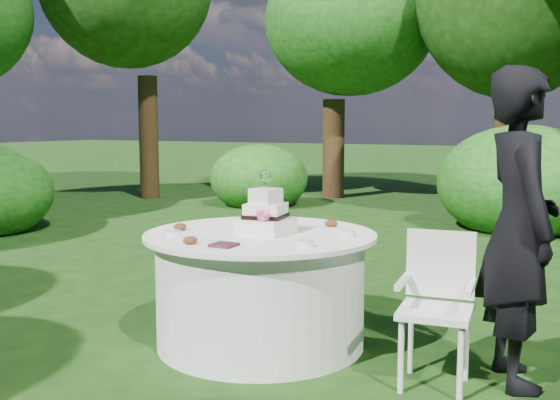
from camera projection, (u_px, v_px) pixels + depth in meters
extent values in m
plane|color=black|center=(261.00, 343.00, 4.49)|extent=(80.00, 80.00, 0.00)
cube|color=#421C32|center=(224.00, 245.00, 3.91)|extent=(0.14, 0.14, 0.02)
ellipsoid|color=white|center=(188.00, 237.00, 4.20)|extent=(0.48, 0.07, 0.01)
imported|color=black|center=(519.00, 228.00, 3.73)|extent=(0.68, 0.79, 1.82)
cylinder|color=white|center=(260.00, 291.00, 4.44)|extent=(1.40, 1.40, 0.74)
cylinder|color=white|center=(260.00, 235.00, 4.40)|extent=(1.56, 1.56, 0.03)
cube|color=white|center=(266.00, 226.00, 4.37)|extent=(0.33, 0.33, 0.10)
cube|color=white|center=(266.00, 211.00, 4.36)|extent=(0.28, 0.28, 0.10)
cube|color=silver|center=(266.00, 196.00, 4.35)|extent=(0.19, 0.19, 0.10)
cube|color=black|center=(266.00, 216.00, 4.36)|extent=(0.29, 0.29, 0.03)
sphere|color=#BD376E|center=(263.00, 216.00, 4.22)|extent=(0.08, 0.08, 0.08)
cylinder|color=silver|center=(266.00, 185.00, 4.34)|extent=(0.01, 0.01, 0.05)
torus|color=silver|center=(266.00, 176.00, 4.33)|extent=(0.08, 0.02, 0.08)
cube|color=white|center=(435.00, 312.00, 3.71)|extent=(0.44, 0.44, 0.04)
cube|color=silver|center=(441.00, 264.00, 3.84)|extent=(0.40, 0.08, 0.40)
cylinder|color=white|center=(401.00, 357.00, 3.64)|extent=(0.03, 0.03, 0.42)
cylinder|color=white|center=(460.00, 364.00, 3.53)|extent=(0.03, 0.03, 0.42)
cylinder|color=white|center=(411.00, 339.00, 3.94)|extent=(0.03, 0.03, 0.42)
cylinder|color=silver|center=(466.00, 345.00, 3.82)|extent=(0.03, 0.03, 0.42)
cube|color=silver|center=(403.00, 281.00, 3.76)|extent=(0.07, 0.36, 0.03)
cube|color=white|center=(471.00, 287.00, 3.62)|extent=(0.07, 0.36, 0.03)
cylinder|color=white|center=(305.00, 244.00, 3.89)|extent=(0.10, 0.10, 0.04)
cylinder|color=white|center=(173.00, 234.00, 4.23)|extent=(0.10, 0.10, 0.04)
cylinder|color=white|center=(348.00, 234.00, 4.23)|extent=(0.10, 0.10, 0.04)
ellipsoid|color=#562D16|center=(331.00, 223.00, 4.65)|extent=(0.09, 0.09, 0.05)
ellipsoid|color=#562D16|center=(190.00, 240.00, 3.98)|extent=(0.09, 0.09, 0.05)
ellipsoid|color=#562D16|center=(180.00, 227.00, 4.49)|extent=(0.09, 0.09, 0.05)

